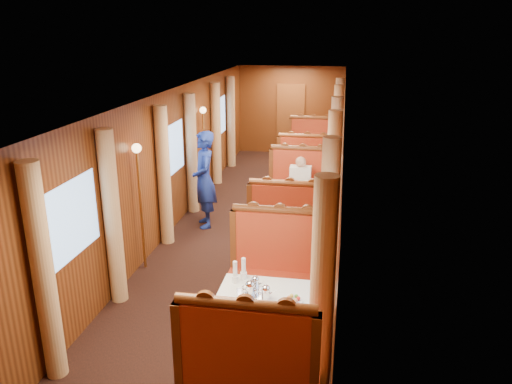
% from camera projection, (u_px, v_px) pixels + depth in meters
% --- Properties ---
extents(floor, '(3.00, 12.00, 0.01)m').
position_uv_depth(floor, '(254.00, 230.00, 9.12)').
color(floor, black).
rests_on(floor, ground).
extents(ceiling, '(3.00, 12.00, 0.01)m').
position_uv_depth(ceiling, '(254.00, 92.00, 8.33)').
color(ceiling, silver).
rests_on(ceiling, wall_left).
extents(wall_far, '(3.00, 0.01, 2.50)m').
position_uv_depth(wall_far, '(291.00, 110.00, 14.34)').
color(wall_far, brown).
rests_on(wall_far, floor).
extents(wall_left, '(0.01, 12.00, 2.50)m').
position_uv_depth(wall_left, '(172.00, 160.00, 8.97)').
color(wall_left, brown).
rests_on(wall_left, floor).
extents(wall_right, '(0.01, 12.00, 2.50)m').
position_uv_depth(wall_right, '(341.00, 168.00, 8.48)').
color(wall_right, brown).
rests_on(wall_right, floor).
extents(doorway_far, '(0.80, 0.04, 2.00)m').
position_uv_depth(doorway_far, '(290.00, 119.00, 14.39)').
color(doorway_far, brown).
rests_on(doorway_far, floor).
extents(table_near, '(1.05, 0.72, 0.75)m').
position_uv_depth(table_near, '(266.00, 322.00, 5.61)').
color(table_near, white).
rests_on(table_near, floor).
extents(banquette_near_fwd, '(1.30, 0.55, 1.34)m').
position_uv_depth(banquette_near_fwd, '(249.00, 377.00, 4.64)').
color(banquette_near_fwd, '#A81712').
rests_on(banquette_near_fwd, floor).
extents(banquette_near_aft, '(1.30, 0.55, 1.34)m').
position_uv_depth(banquette_near_aft, '(278.00, 276.00, 6.54)').
color(banquette_near_aft, '#A81712').
rests_on(banquette_near_aft, floor).
extents(table_mid, '(1.05, 0.72, 0.75)m').
position_uv_depth(table_mid, '(296.00, 213.00, 8.88)').
color(table_mid, white).
rests_on(table_mid, floor).
extents(banquette_mid_fwd, '(1.30, 0.55, 1.34)m').
position_uv_depth(banquette_mid_fwd, '(290.00, 233.00, 7.91)').
color(banquette_mid_fwd, '#A81712').
rests_on(banquette_mid_fwd, floor).
extents(banquette_mid_aft, '(1.30, 0.55, 1.34)m').
position_uv_depth(banquette_mid_aft, '(301.00, 193.00, 9.81)').
color(banquette_mid_aft, '#A81712').
rests_on(banquette_mid_aft, floor).
extents(table_far, '(1.05, 0.72, 0.75)m').
position_uv_depth(table_far, '(310.00, 163.00, 12.15)').
color(table_far, white).
rests_on(table_far, floor).
extents(banquette_far_fwd, '(1.30, 0.55, 1.34)m').
position_uv_depth(banquette_far_fwd, '(307.00, 172.00, 11.19)').
color(banquette_far_fwd, '#A81712').
rests_on(banquette_far_fwd, floor).
extents(banquette_far_aft, '(1.30, 0.55, 1.34)m').
position_uv_depth(banquette_far_aft, '(312.00, 151.00, 13.09)').
color(banquette_far_aft, '#A81712').
rests_on(banquette_far_aft, floor).
extents(tea_tray, '(0.40, 0.34, 0.01)m').
position_uv_depth(tea_tray, '(253.00, 294.00, 5.43)').
color(tea_tray, silver).
rests_on(tea_tray, table_near).
extents(teapot_left, '(0.19, 0.16, 0.14)m').
position_uv_depth(teapot_left, '(250.00, 290.00, 5.38)').
color(teapot_left, silver).
rests_on(teapot_left, tea_tray).
extents(teapot_right, '(0.16, 0.12, 0.13)m').
position_uv_depth(teapot_right, '(266.00, 294.00, 5.33)').
color(teapot_right, silver).
rests_on(teapot_right, tea_tray).
extents(teapot_back, '(0.15, 0.11, 0.12)m').
position_uv_depth(teapot_back, '(255.00, 284.00, 5.54)').
color(teapot_back, silver).
rests_on(teapot_back, tea_tray).
extents(fruit_plate, '(0.20, 0.20, 0.05)m').
position_uv_depth(fruit_plate, '(294.00, 299.00, 5.30)').
color(fruit_plate, white).
rests_on(fruit_plate, table_near).
extents(cup_inboard, '(0.08, 0.08, 0.26)m').
position_uv_depth(cup_inboard, '(235.00, 274.00, 5.66)').
color(cup_inboard, white).
rests_on(cup_inboard, table_near).
extents(cup_outboard, '(0.08, 0.08, 0.26)m').
position_uv_depth(cup_outboard, '(244.00, 271.00, 5.74)').
color(cup_outboard, white).
rests_on(cup_outboard, table_near).
extents(rose_vase_mid, '(0.06, 0.06, 0.36)m').
position_uv_depth(rose_vase_mid, '(296.00, 184.00, 8.68)').
color(rose_vase_mid, silver).
rests_on(rose_vase_mid, table_mid).
extents(rose_vase_far, '(0.06, 0.06, 0.36)m').
position_uv_depth(rose_vase_far, '(311.00, 141.00, 12.00)').
color(rose_vase_far, silver).
rests_on(rose_vase_far, table_far).
extents(window_left_near, '(0.01, 1.20, 0.90)m').
position_uv_depth(window_left_near, '(71.00, 220.00, 5.63)').
color(window_left_near, '#81ADE3').
rests_on(window_left_near, wall_left).
extents(curtain_left_near_a, '(0.22, 0.22, 2.35)m').
position_uv_depth(curtain_left_near_a, '(43.00, 275.00, 4.97)').
color(curtain_left_near_a, '#DFAC72').
rests_on(curtain_left_near_a, floor).
extents(curtain_left_near_b, '(0.22, 0.22, 2.35)m').
position_uv_depth(curtain_left_near_b, '(112.00, 219.00, 6.43)').
color(curtain_left_near_b, '#DFAC72').
rests_on(curtain_left_near_b, floor).
extents(window_right_near, '(0.01, 1.20, 0.90)m').
position_uv_depth(window_right_near, '(337.00, 238.00, 5.15)').
color(window_right_near, '#81ADE3').
rests_on(window_right_near, wall_right).
extents(curtain_right_near_a, '(0.22, 0.22, 2.35)m').
position_uv_depth(curtain_right_near_a, '(322.00, 299.00, 4.52)').
color(curtain_right_near_a, '#DFAC72').
rests_on(curtain_right_near_a, floor).
extents(curtain_right_near_b, '(0.22, 0.22, 2.35)m').
position_uv_depth(curtain_right_near_b, '(328.00, 233.00, 5.98)').
color(curtain_right_near_b, '#DFAC72').
rests_on(curtain_right_near_b, floor).
extents(window_left_mid, '(0.01, 1.20, 0.90)m').
position_uv_depth(window_left_mid, '(173.00, 149.00, 8.90)').
color(window_left_mid, '#81ADE3').
rests_on(window_left_mid, wall_left).
extents(curtain_left_mid_a, '(0.22, 0.22, 2.35)m').
position_uv_depth(curtain_left_mid_a, '(164.00, 177.00, 8.24)').
color(curtain_left_mid_a, '#DFAC72').
rests_on(curtain_left_mid_a, floor).
extents(curtain_left_mid_b, '(0.22, 0.22, 2.35)m').
position_uv_depth(curtain_left_mid_b, '(192.00, 154.00, 9.70)').
color(curtain_left_mid_b, '#DFAC72').
rests_on(curtain_left_mid_b, floor).
extents(window_right_mid, '(0.01, 1.20, 0.90)m').
position_uv_depth(window_right_mid, '(341.00, 156.00, 8.42)').
color(window_right_mid, '#81ADE3').
rests_on(window_right_mid, wall_right).
extents(curtain_right_mid_a, '(0.22, 0.22, 2.35)m').
position_uv_depth(curtain_right_mid_a, '(332.00, 185.00, 7.80)').
color(curtain_right_mid_a, '#DFAC72').
rests_on(curtain_right_mid_a, floor).
extents(curtain_right_mid_b, '(0.22, 0.22, 2.35)m').
position_uv_depth(curtain_right_mid_b, '(335.00, 160.00, 9.25)').
color(curtain_right_mid_b, '#DFAC72').
rests_on(curtain_right_mid_b, floor).
extents(window_left_far, '(0.01, 1.20, 0.90)m').
position_uv_depth(window_left_far, '(220.00, 117.00, 12.18)').
color(window_left_far, '#81ADE3').
rests_on(window_left_far, wall_left).
extents(curtain_left_far_a, '(0.22, 0.22, 2.35)m').
position_uv_depth(curtain_left_far_a, '(216.00, 134.00, 11.52)').
color(curtain_left_far_a, '#DFAC72').
rests_on(curtain_left_far_a, floor).
extents(curtain_left_far_b, '(0.22, 0.22, 2.35)m').
position_uv_depth(curtain_left_far_b, '(231.00, 122.00, 12.98)').
color(curtain_left_far_b, '#DFAC72').
rests_on(curtain_left_far_b, floor).
extents(window_right_far, '(0.01, 1.20, 0.90)m').
position_uv_depth(window_right_far, '(343.00, 120.00, 11.69)').
color(window_right_far, '#81ADE3').
rests_on(window_right_far, wall_right).
extents(curtain_right_far_a, '(0.22, 0.22, 2.35)m').
position_uv_depth(curtain_right_far_a, '(337.00, 138.00, 11.07)').
color(curtain_right_far_a, '#DFAC72').
rests_on(curtain_right_far_a, floor).
extents(curtain_right_far_b, '(0.22, 0.22, 2.35)m').
position_uv_depth(curtain_right_far_b, '(338.00, 126.00, 12.53)').
color(curtain_right_far_b, '#DFAC72').
rests_on(curtain_right_far_b, floor).
extents(sconce_left_fore, '(0.14, 0.14, 1.95)m').
position_uv_depth(sconce_left_fore, '(139.00, 181.00, 7.27)').
color(sconce_left_fore, '#BF8C3F').
rests_on(sconce_left_fore, floor).
extents(sconce_right_fore, '(0.14, 0.14, 1.95)m').
position_uv_depth(sconce_right_fore, '(333.00, 192.00, 6.82)').
color(sconce_right_fore, '#BF8C3F').
rests_on(sconce_right_fore, floor).
extents(sconce_left_aft, '(0.14, 0.14, 1.95)m').
position_uv_depth(sconce_left_aft, '(204.00, 134.00, 10.55)').
color(sconce_left_aft, '#BF8C3F').
rests_on(sconce_left_aft, floor).
extents(sconce_right_aft, '(0.14, 0.14, 1.95)m').
position_uv_depth(sconce_right_aft, '(337.00, 138.00, 10.09)').
color(sconce_right_aft, '#BF8C3F').
rests_on(sconce_right_aft, floor).
extents(steward, '(0.64, 0.76, 1.78)m').
position_uv_depth(steward, '(204.00, 180.00, 9.05)').
color(steward, navy).
rests_on(steward, floor).
extents(passenger, '(0.40, 0.44, 0.76)m').
position_uv_depth(passenger, '(300.00, 181.00, 9.47)').
color(passenger, beige).
rests_on(passenger, banquette_mid_aft).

